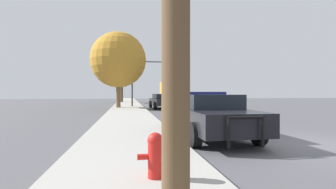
{
  "coord_description": "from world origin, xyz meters",
  "views": [
    {
      "loc": [
        -5.19,
        -6.91,
        1.53
      ],
      "look_at": [
        -1.8,
        14.67,
        1.33
      ],
      "focal_mm": 28.0,
      "sensor_mm": 36.0,
      "label": 1
    }
  ],
  "objects_px": {
    "police_car": "(208,114)",
    "car_background_midblock": "(162,101)",
    "fire_hydrant": "(155,154)",
    "car_background_oncoming": "(194,99)",
    "tree_sidewalk_far": "(122,65)",
    "tree_sidewalk_mid": "(118,60)",
    "traffic_light": "(150,73)",
    "box_truck": "(170,91)"
  },
  "relations": [
    {
      "from": "tree_sidewalk_mid",
      "to": "tree_sidewalk_far",
      "type": "height_order",
      "value": "tree_sidewalk_far"
    },
    {
      "from": "police_car",
      "to": "car_background_midblock",
      "type": "distance_m",
      "value": 15.33
    },
    {
      "from": "traffic_light",
      "to": "car_background_midblock",
      "type": "xyz_separation_m",
      "value": [
        0.91,
        -2.21,
        -2.7
      ]
    },
    {
      "from": "fire_hydrant",
      "to": "tree_sidewalk_mid",
      "type": "distance_m",
      "value": 20.56
    },
    {
      "from": "fire_hydrant",
      "to": "car_background_oncoming",
      "type": "relative_size",
      "value": 0.18
    },
    {
      "from": "box_truck",
      "to": "tree_sidewalk_far",
      "type": "distance_m",
      "value": 11.28
    },
    {
      "from": "police_car",
      "to": "car_background_midblock",
      "type": "height_order",
      "value": "police_car"
    },
    {
      "from": "car_background_oncoming",
      "to": "tree_sidewalk_far",
      "type": "relative_size",
      "value": 0.51
    },
    {
      "from": "car_background_oncoming",
      "to": "box_truck",
      "type": "bearing_deg",
      "value": -95.73
    },
    {
      "from": "tree_sidewalk_far",
      "to": "police_car",
      "type": "bearing_deg",
      "value": -83.2
    },
    {
      "from": "tree_sidewalk_mid",
      "to": "police_car",
      "type": "bearing_deg",
      "value": -77.31
    },
    {
      "from": "fire_hydrant",
      "to": "car_background_oncoming",
      "type": "xyz_separation_m",
      "value": [
        6.6,
        22.93,
        0.24
      ]
    },
    {
      "from": "box_truck",
      "to": "car_background_oncoming",
      "type": "bearing_deg",
      "value": 88.07
    },
    {
      "from": "car_background_oncoming",
      "to": "tree_sidewalk_far",
      "type": "bearing_deg",
      "value": -59.01
    },
    {
      "from": "police_car",
      "to": "box_truck",
      "type": "xyz_separation_m",
      "value": [
        4.62,
        36.31,
        0.97
      ]
    },
    {
      "from": "car_background_midblock",
      "to": "box_truck",
      "type": "bearing_deg",
      "value": 75.57
    },
    {
      "from": "traffic_light",
      "to": "tree_sidewalk_mid",
      "type": "bearing_deg",
      "value": -149.55
    },
    {
      "from": "police_car",
      "to": "car_background_oncoming",
      "type": "relative_size",
      "value": 1.32
    },
    {
      "from": "traffic_light",
      "to": "tree_sidewalk_far",
      "type": "height_order",
      "value": "tree_sidewalk_far"
    },
    {
      "from": "fire_hydrant",
      "to": "tree_sidewalk_mid",
      "type": "height_order",
      "value": "tree_sidewalk_mid"
    },
    {
      "from": "police_car",
      "to": "car_background_oncoming",
      "type": "bearing_deg",
      "value": -104.17
    },
    {
      "from": "car_background_oncoming",
      "to": "car_background_midblock",
      "type": "bearing_deg",
      "value": 35.08
    },
    {
      "from": "police_car",
      "to": "tree_sidewalk_mid",
      "type": "distance_m",
      "value": 16.54
    },
    {
      "from": "box_truck",
      "to": "tree_sidewalk_far",
      "type": "height_order",
      "value": "tree_sidewalk_far"
    },
    {
      "from": "police_car",
      "to": "car_background_midblock",
      "type": "relative_size",
      "value": 1.15
    },
    {
      "from": "traffic_light",
      "to": "tree_sidewalk_mid",
      "type": "relative_size",
      "value": 0.67
    },
    {
      "from": "car_background_oncoming",
      "to": "tree_sidewalk_mid",
      "type": "height_order",
      "value": "tree_sidewalk_mid"
    },
    {
      "from": "box_truck",
      "to": "tree_sidewalk_far",
      "type": "xyz_separation_m",
      "value": [
        -8.13,
        -6.91,
        3.67
      ]
    },
    {
      "from": "tree_sidewalk_far",
      "to": "car_background_midblock",
      "type": "bearing_deg",
      "value": -74.33
    },
    {
      "from": "tree_sidewalk_far",
      "to": "fire_hydrant",
      "type": "bearing_deg",
      "value": -87.96
    },
    {
      "from": "police_car",
      "to": "box_truck",
      "type": "height_order",
      "value": "box_truck"
    },
    {
      "from": "car_background_oncoming",
      "to": "box_truck",
      "type": "height_order",
      "value": "box_truck"
    },
    {
      "from": "police_car",
      "to": "car_background_oncoming",
      "type": "xyz_separation_m",
      "value": [
        4.29,
        18.52,
        -0.02
      ]
    },
    {
      "from": "police_car",
      "to": "car_background_midblock",
      "type": "bearing_deg",
      "value": -92.78
    },
    {
      "from": "tree_sidewalk_mid",
      "to": "traffic_light",
      "type": "bearing_deg",
      "value": 30.45
    },
    {
      "from": "car_background_midblock",
      "to": "tree_sidewalk_far",
      "type": "xyz_separation_m",
      "value": [
        -3.95,
        14.07,
        4.68
      ]
    },
    {
      "from": "fire_hydrant",
      "to": "traffic_light",
      "type": "distance_m",
      "value": 22.21
    },
    {
      "from": "police_car",
      "to": "box_truck",
      "type": "relative_size",
      "value": 0.68
    },
    {
      "from": "traffic_light",
      "to": "car_background_oncoming",
      "type": "height_order",
      "value": "traffic_light"
    },
    {
      "from": "car_background_midblock",
      "to": "tree_sidewalk_far",
      "type": "bearing_deg",
      "value": 102.51
    },
    {
      "from": "box_truck",
      "to": "car_background_midblock",
      "type": "bearing_deg",
      "value": 77.86
    },
    {
      "from": "fire_hydrant",
      "to": "box_truck",
      "type": "height_order",
      "value": "box_truck"
    }
  ]
}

